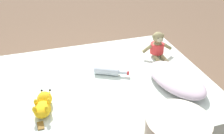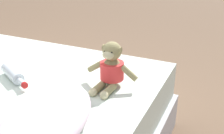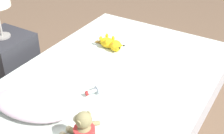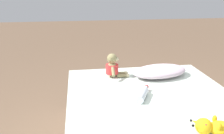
% 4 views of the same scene
% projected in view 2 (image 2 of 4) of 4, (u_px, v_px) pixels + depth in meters
% --- Properties ---
extents(pillow, '(0.60, 0.40, 0.11)m').
position_uv_depth(pillow, '(46.00, 120.00, 1.03)').
color(pillow, silver).
rests_on(pillow, bed).
extents(plush_monkey, '(0.23, 0.29, 0.24)m').
position_uv_depth(plush_monkey, '(111.00, 68.00, 1.37)').
color(plush_monkey, '#8E8456').
rests_on(plush_monkey, bed).
extents(glass_bottle, '(0.17, 0.27, 0.06)m').
position_uv_depth(glass_bottle, '(13.00, 74.00, 1.46)').
color(glass_bottle, silver).
rests_on(glass_bottle, bed).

